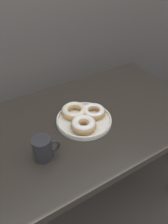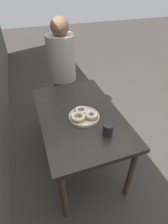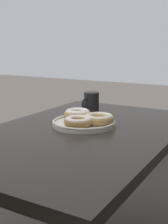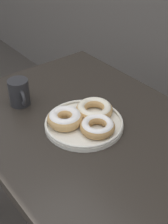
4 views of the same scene
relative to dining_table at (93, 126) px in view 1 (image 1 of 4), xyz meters
The scene contains 3 objects.
dining_table is the anchor object (origin of this frame).
donut_plate 0.13m from the dining_table, 165.72° to the right, with size 0.28×0.29×0.06m.
coffee_mug 0.38m from the dining_table, 158.71° to the right, with size 0.11×0.08×0.10m.
Camera 1 is at (-0.50, -0.41, 1.42)m, focal length 35.00 mm.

